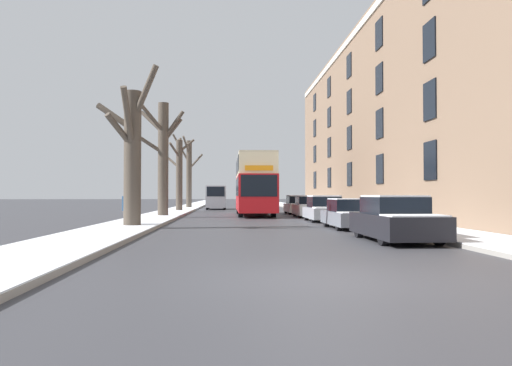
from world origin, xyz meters
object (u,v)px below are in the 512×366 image
(bare_tree_left_2, at_px, (179,172))
(double_decker_bus, at_px, (254,182))
(bare_tree_left_0, at_px, (132,152))
(parked_car_3, at_px, (309,207))
(parked_car_2, at_px, (324,209))
(parked_car_0, at_px, (395,220))
(pedestrian_left_sidewalk, at_px, (126,208))
(oncoming_van, at_px, (216,197))
(bare_tree_left_3, at_px, (189,172))
(parked_car_1, at_px, (350,214))
(bare_tree_left_1, at_px, (163,155))
(parked_car_4, at_px, (298,205))

(bare_tree_left_2, height_order, double_decker_bus, bare_tree_left_2)
(bare_tree_left_0, relative_size, parked_car_3, 1.81)
(bare_tree_left_0, height_order, parked_car_2, bare_tree_left_0)
(bare_tree_left_0, bearing_deg, parked_car_2, 29.55)
(bare_tree_left_0, distance_m, bare_tree_left_2, 21.39)
(parked_car_0, xyz_separation_m, parked_car_3, (0.00, 17.08, -0.02))
(bare_tree_left_0, bearing_deg, bare_tree_left_2, 90.05)
(bare_tree_left_2, bearing_deg, pedestrian_left_sidewalk, -91.13)
(pedestrian_left_sidewalk, bearing_deg, oncoming_van, 150.65)
(bare_tree_left_3, bearing_deg, bare_tree_left_0, -90.06)
(parked_car_1, relative_size, parked_car_3, 1.12)
(parked_car_0, distance_m, pedestrian_left_sidewalk, 12.41)
(bare_tree_left_3, bearing_deg, parked_car_0, -75.70)
(bare_tree_left_1, distance_m, parked_car_1, 15.01)
(double_decker_bus, height_order, pedestrian_left_sidewalk, double_decker_bus)
(bare_tree_left_3, xyz_separation_m, pedestrian_left_sidewalk, (-0.46, -30.36, -3.05))
(bare_tree_left_1, relative_size, oncoming_van, 1.41)
(bare_tree_left_1, bearing_deg, bare_tree_left_3, 89.80)
(bare_tree_left_3, relative_size, parked_car_0, 1.74)
(bare_tree_left_0, xyz_separation_m, double_decker_bus, (6.15, 13.74, -0.94))
(bare_tree_left_0, distance_m, double_decker_bus, 15.08)
(parked_car_1, bearing_deg, parked_car_4, 90.00)
(parked_car_2, height_order, parked_car_4, parked_car_2)
(double_decker_bus, bearing_deg, bare_tree_left_0, -114.09)
(double_decker_bus, height_order, parked_car_1, double_decker_bus)
(double_decker_bus, distance_m, parked_car_4, 4.58)
(parked_car_4, bearing_deg, oncoming_van, 118.00)
(parked_car_1, height_order, parked_car_4, parked_car_4)
(bare_tree_left_3, height_order, oncoming_van, bare_tree_left_3)
(bare_tree_left_3, xyz_separation_m, parked_car_3, (9.59, -20.56, -3.28))
(parked_car_3, distance_m, parked_car_4, 5.47)
(parked_car_0, bearing_deg, parked_car_3, 90.00)
(double_decker_bus, distance_m, parked_car_2, 9.16)
(bare_tree_left_2, bearing_deg, parked_car_4, -28.52)
(bare_tree_left_1, height_order, bare_tree_left_2, bare_tree_left_1)
(bare_tree_left_2, height_order, parked_car_0, bare_tree_left_2)
(bare_tree_left_1, distance_m, bare_tree_left_2, 10.84)
(double_decker_bus, bearing_deg, bare_tree_left_3, 109.25)
(bare_tree_left_2, height_order, parked_car_4, bare_tree_left_2)
(bare_tree_left_1, height_order, parked_car_4, bare_tree_left_1)
(parked_car_3, bearing_deg, parked_car_0, -90.00)
(parked_car_1, height_order, parked_car_3, parked_car_3)
(parked_car_3, height_order, oncoming_van, oncoming_van)
(bare_tree_left_0, distance_m, parked_car_3, 14.63)
(parked_car_1, relative_size, parked_car_2, 1.08)
(parked_car_1, bearing_deg, parked_car_3, 90.00)
(parked_car_0, bearing_deg, parked_car_4, 90.00)
(bare_tree_left_1, relative_size, bare_tree_left_3, 0.94)
(bare_tree_left_1, distance_m, bare_tree_left_3, 20.68)
(double_decker_bus, relative_size, parked_car_2, 2.63)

